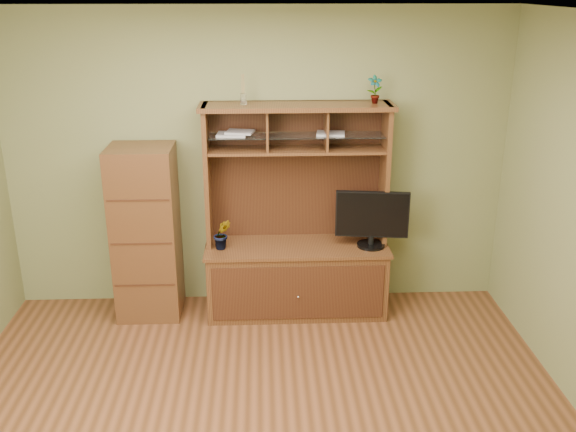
{
  "coord_description": "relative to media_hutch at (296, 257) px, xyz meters",
  "views": [
    {
      "loc": [
        0.03,
        -3.6,
        2.87
      ],
      "look_at": [
        0.24,
        1.2,
        1.11
      ],
      "focal_mm": 40.0,
      "sensor_mm": 36.0,
      "label": 1
    }
  ],
  "objects": [
    {
      "name": "room",
      "position": [
        -0.34,
        -1.73,
        0.83
      ],
      "size": [
        4.54,
        4.04,
        2.74
      ],
      "color": "#532F17",
      "rests_on": "ground"
    },
    {
      "name": "media_hutch",
      "position": [
        0.0,
        0.0,
        0.0
      ],
      "size": [
        1.66,
        0.61,
        1.9
      ],
      "color": "#3F2212",
      "rests_on": "room"
    },
    {
      "name": "monitor",
      "position": [
        0.66,
        -0.08,
        0.4
      ],
      "size": [
        0.65,
        0.25,
        0.51
      ],
      "rotation": [
        0.0,
        0.0,
        -0.13
      ],
      "color": "black",
      "rests_on": "media_hutch"
    },
    {
      "name": "top_plant",
      "position": [
        0.66,
        0.08,
        1.5
      ],
      "size": [
        0.13,
        0.09,
        0.24
      ],
      "primitive_type": "imported",
      "rotation": [
        0.0,
        0.0,
        0.08
      ],
      "color": "#336523",
      "rests_on": "media_hutch"
    },
    {
      "name": "reed_diffuser",
      "position": [
        -0.45,
        0.08,
        1.48
      ],
      "size": [
        0.05,
        0.05,
        0.25
      ],
      "color": "silver",
      "rests_on": "media_hutch"
    },
    {
      "name": "side_cabinet",
      "position": [
        -1.34,
        0.0,
        0.26
      ],
      "size": [
        0.56,
        0.51,
        1.56
      ],
      "color": "#3F2212",
      "rests_on": "room"
    },
    {
      "name": "orchid_plant",
      "position": [
        -0.66,
        -0.08,
        0.27
      ],
      "size": [
        0.17,
        0.14,
        0.28
      ],
      "primitive_type": "imported",
      "rotation": [
        0.0,
        0.0,
        0.13
      ],
      "color": "#336021",
      "rests_on": "media_hutch"
    },
    {
      "name": "magazines",
      "position": [
        -0.26,
        0.08,
        1.13
      ],
      "size": [
        1.11,
        0.22,
        0.04
      ],
      "color": "silver",
      "rests_on": "media_hutch"
    }
  ]
}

